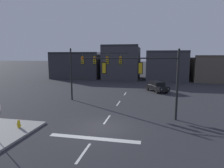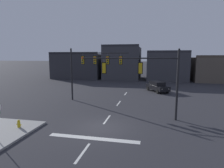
% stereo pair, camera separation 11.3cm
% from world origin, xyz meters
% --- Properties ---
extents(ground_plane, '(400.00, 400.00, 0.00)m').
position_xyz_m(ground_plane, '(0.00, 0.00, 0.00)').
color(ground_plane, '#2B2B30').
extents(stop_bar_paint, '(6.40, 0.50, 0.01)m').
position_xyz_m(stop_bar_paint, '(0.00, -2.00, 0.00)').
color(stop_bar_paint, silver).
rests_on(stop_bar_paint, ground).
extents(lane_centreline, '(0.16, 26.40, 0.01)m').
position_xyz_m(lane_centreline, '(0.00, 2.00, 0.00)').
color(lane_centreline, silver).
rests_on(lane_centreline, ground).
extents(signal_mast_near_side, '(8.34, 0.97, 6.23)m').
position_xyz_m(signal_mast_near_side, '(3.41, 2.90, 4.10)').
color(signal_mast_near_side, black).
rests_on(signal_mast_near_side, ground).
extents(signal_mast_far_side, '(7.43, 0.76, 6.58)m').
position_xyz_m(signal_mast_far_side, '(-3.59, 8.39, 4.60)').
color(signal_mast_far_side, black).
rests_on(signal_mast_far_side, ground).
extents(car_lot_nearside, '(3.76, 4.71, 1.61)m').
position_xyz_m(car_lot_nearside, '(4.68, 16.70, 0.86)').
color(car_lot_nearside, black).
rests_on(car_lot_nearside, ground).
extents(fire_hydrant, '(0.40, 0.30, 0.75)m').
position_xyz_m(fire_hydrant, '(-6.11, -1.59, 0.33)').
color(fire_hydrant, gold).
rests_on(fire_hydrant, ground).
extents(building_row, '(52.06, 13.13, 11.12)m').
position_xyz_m(building_row, '(5.24, 33.86, 3.60)').
color(building_row, '#2D2D33').
rests_on(building_row, ground).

